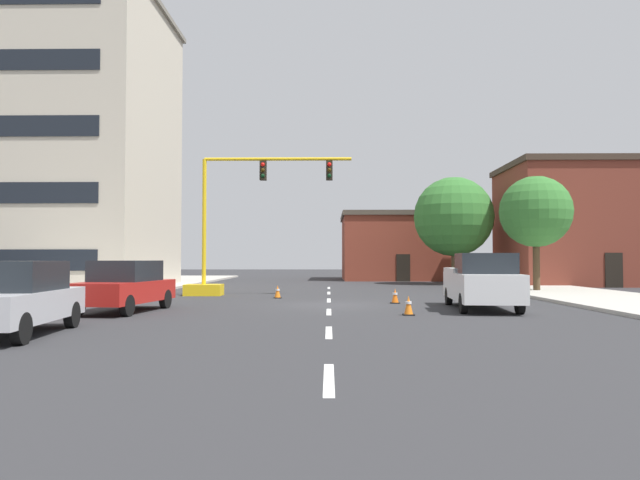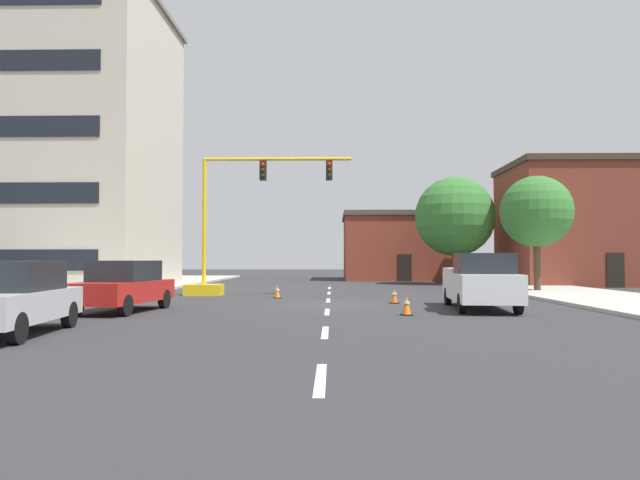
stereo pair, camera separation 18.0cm
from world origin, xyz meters
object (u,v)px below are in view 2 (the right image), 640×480
object	(u,v)px
traffic_signal_gantry	(224,251)
tree_right_far	(455,217)
sedan_red_mid_left	(124,286)
tree_right_mid	(536,212)
traffic_cone_roadside_c	(394,296)
pickup_truck_white	(480,282)
sedan_silver_near_left	(11,297)
traffic_cone_roadside_b	(277,292)
traffic_cone_roadside_a	(407,306)

from	to	relation	value
traffic_signal_gantry	tree_right_far	bearing A→B (deg)	42.48
sedan_red_mid_left	tree_right_far	bearing A→B (deg)	54.00
tree_right_mid	traffic_cone_roadside_c	xyz separation A→B (m)	(-8.43, -7.68, -4.03)
traffic_signal_gantry	sedan_red_mid_left	bearing A→B (deg)	-101.19
tree_right_far	pickup_truck_white	size ratio (longest dim) A/B	1.38
pickup_truck_white	sedan_red_mid_left	world-z (taller)	pickup_truck_white
tree_right_mid	sedan_silver_near_left	distance (m)	25.84
pickup_truck_white	sedan_red_mid_left	distance (m)	12.42
traffic_cone_roadside_b	sedan_red_mid_left	bearing A→B (deg)	-123.43
sedan_red_mid_left	traffic_cone_roadside_b	distance (m)	8.33
tree_right_far	sedan_red_mid_left	world-z (taller)	tree_right_far
traffic_signal_gantry	tree_right_mid	world-z (taller)	traffic_signal_gantry
traffic_signal_gantry	sedan_silver_near_left	xyz separation A→B (m)	(-2.20, -15.07, -1.30)
traffic_signal_gantry	traffic_cone_roadside_a	bearing A→B (deg)	-52.41
pickup_truck_white	sedan_silver_near_left	xyz separation A→B (m)	(-12.81, -7.33, -0.09)
traffic_signal_gantry	sedan_red_mid_left	world-z (taller)	traffic_signal_gantry
traffic_signal_gantry	tree_right_far	distance (m)	19.26
traffic_cone_roadside_a	traffic_cone_roadside_b	size ratio (longest dim) A/B	1.05
traffic_cone_roadside_c	tree_right_far	bearing A→B (deg)	70.81
sedan_red_mid_left	traffic_signal_gantry	bearing A→B (deg)	78.81
traffic_cone_roadside_b	traffic_cone_roadside_c	world-z (taller)	traffic_cone_roadside_c
traffic_cone_roadside_c	pickup_truck_white	bearing A→B (deg)	-44.59
tree_right_mid	traffic_cone_roadside_b	bearing A→B (deg)	-161.00
tree_right_mid	traffic_cone_roadside_b	distance (m)	14.79
tree_right_mid	traffic_cone_roadside_b	xyz separation A→B (m)	(-13.46, -4.63, -4.03)
traffic_signal_gantry	traffic_cone_roadside_a	xyz separation A→B (m)	(7.70, -10.01, -1.88)
pickup_truck_white	sedan_silver_near_left	distance (m)	14.76
tree_right_far	sedan_red_mid_left	bearing A→B (deg)	-126.00
sedan_silver_near_left	traffic_cone_roadside_a	size ratio (longest dim) A/B	7.44
traffic_signal_gantry	traffic_cone_roadside_c	world-z (taller)	traffic_signal_gantry
traffic_cone_roadside_b	traffic_cone_roadside_c	distance (m)	5.88
traffic_signal_gantry	tree_right_mid	size ratio (longest dim) A/B	1.31
traffic_signal_gantry	tree_right_far	xyz separation A→B (m)	(14.08, 12.89, 2.63)
tree_right_mid	sedan_silver_near_left	bearing A→B (deg)	-136.18
tree_right_mid	traffic_signal_gantry	bearing A→B (deg)	-170.71
pickup_truck_white	traffic_cone_roadside_c	bearing A→B (deg)	135.41
tree_right_far	pickup_truck_white	bearing A→B (deg)	-99.55
traffic_signal_gantry	sedan_red_mid_left	distance (m)	9.17
sedan_red_mid_left	traffic_cone_roadside_c	bearing A→B (deg)	22.04
pickup_truck_white	tree_right_far	bearing A→B (deg)	80.45
tree_right_far	traffic_cone_roadside_a	xyz separation A→B (m)	(-6.37, -22.89, -4.52)
sedan_silver_near_left	pickup_truck_white	bearing A→B (deg)	29.79
pickup_truck_white	traffic_cone_roadside_a	xyz separation A→B (m)	(-2.90, -2.26, -0.67)
sedan_red_mid_left	traffic_cone_roadside_c	distance (m)	10.38
tree_right_far	traffic_cone_roadside_a	size ratio (longest dim) A/B	12.24
tree_right_far	sedan_silver_near_left	xyz separation A→B (m)	(-16.28, -27.96, -3.94)
sedan_silver_near_left	traffic_cone_roadside_a	bearing A→B (deg)	27.09
tree_right_mid	pickup_truck_white	size ratio (longest dim) A/B	1.13
sedan_red_mid_left	traffic_cone_roadside_a	distance (m)	9.55
tree_right_mid	traffic_cone_roadside_b	size ratio (longest dim) A/B	10.49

